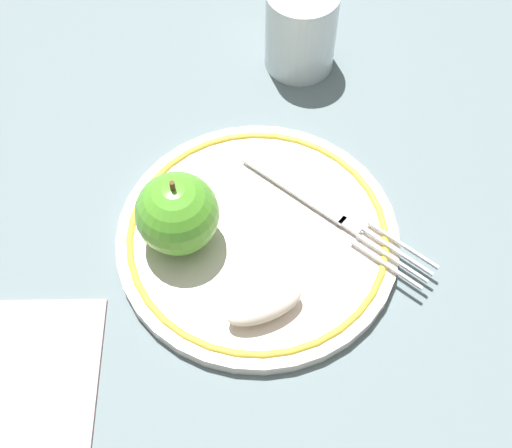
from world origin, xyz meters
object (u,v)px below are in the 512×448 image
object	(u,v)px
plate	(256,241)
fork	(326,210)
apple_red_whole	(177,214)
drinking_glass	(301,29)
apple_slice_front	(264,304)
napkin_folded	(23,373)

from	to	relation	value
plate	fork	bearing A→B (deg)	-46.21
apple_red_whole	fork	world-z (taller)	apple_red_whole
drinking_glass	apple_slice_front	bearing A→B (deg)	-167.32
drinking_glass	apple_red_whole	bearing A→B (deg)	174.03
fork	drinking_glass	xyz separation A→B (m)	(0.17, 0.08, 0.03)
napkin_folded	apple_slice_front	bearing A→B (deg)	-55.52
plate	apple_slice_front	xyz separation A→B (m)	(-0.06, -0.03, 0.02)
apple_slice_front	fork	distance (m)	0.11
apple_slice_front	plate	bearing A→B (deg)	-108.58
fork	drinking_glass	bearing A→B (deg)	134.13
plate	napkin_folded	xyz separation A→B (m)	(-0.17, 0.13, -0.00)
napkin_folded	fork	bearing A→B (deg)	-39.33
plate	napkin_folded	distance (m)	0.21
drinking_glass	napkin_folded	bearing A→B (deg)	166.40
apple_slice_front	napkin_folded	xyz separation A→B (m)	(-0.11, 0.16, -0.02)
fork	plate	bearing A→B (deg)	-116.98
apple_red_whole	fork	size ratio (longest dim) A/B	0.40
napkin_folded	apple_red_whole	bearing A→B (deg)	-24.90
apple_slice_front	fork	size ratio (longest dim) A/B	0.33
apple_red_whole	apple_slice_front	xyz separation A→B (m)	(-0.04, -0.09, -0.02)
apple_red_whole	fork	distance (m)	0.13
fork	drinking_glass	size ratio (longest dim) A/B	2.24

